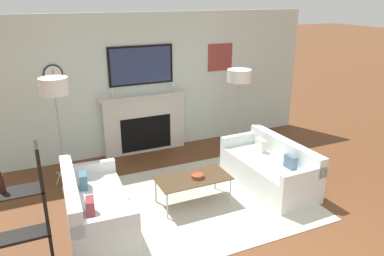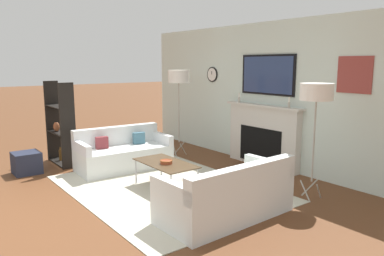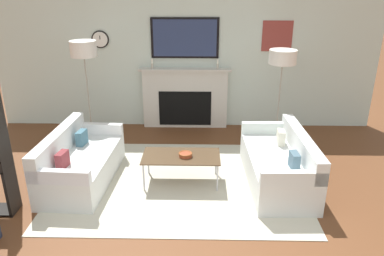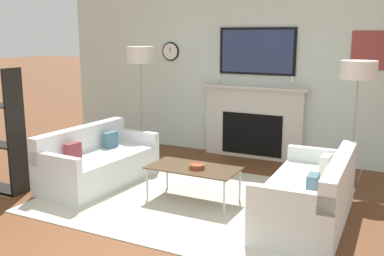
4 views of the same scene
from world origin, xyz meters
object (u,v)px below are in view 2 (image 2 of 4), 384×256
object	(u,v)px
couch_left	(123,154)
decorative_bowl	(166,162)
coffee_table	(166,164)
couch_right	(227,197)
floor_lamp_right	(317,93)
ottoman	(27,163)
shelf_unit	(60,126)
floor_lamp_left	(179,78)

from	to	relation	value
couch_left	decorative_bowl	size ratio (longest dim) A/B	8.88
coffee_table	decorative_bowl	bearing A→B (deg)	-23.16
couch_left	couch_right	bearing A→B (deg)	-0.02
floor_lamp_right	ottoman	world-z (taller)	floor_lamp_right
shelf_unit	floor_lamp_left	bearing A→B (deg)	69.45
floor_lamp_left	coffee_table	bearing A→B (deg)	-40.74
couch_right	floor_lamp_left	size ratio (longest dim) A/B	0.97
floor_lamp_left	shelf_unit	world-z (taller)	floor_lamp_left
ottoman	decorative_bowl	bearing A→B (deg)	32.90
couch_left	ottoman	xyz separation A→B (m)	(-0.76, -1.52, -0.08)
couch_left	decorative_bowl	bearing A→B (deg)	-1.53
couch_left	floor_lamp_left	xyz separation A→B (m)	(-0.22, 1.44, 1.38)
coffee_table	ottoman	bearing A→B (deg)	-145.92
decorative_bowl	ottoman	bearing A→B (deg)	-147.10
couch_right	coffee_table	distance (m)	1.40
floor_lamp_left	decorative_bowl	bearing A→B (deg)	-40.24
couch_right	ottoman	bearing A→B (deg)	-157.28
couch_right	couch_left	bearing A→B (deg)	179.98
floor_lamp_left	ottoman	xyz separation A→B (m)	(-0.54, -2.95, -1.46)
coffee_table	decorative_bowl	size ratio (longest dim) A/B	5.66
couch_left	ottoman	world-z (taller)	couch_left
couch_left	shelf_unit	bearing A→B (deg)	-142.99
coffee_table	floor_lamp_left	xyz separation A→B (m)	(-1.68, 1.45, 1.25)
coffee_table	ottoman	world-z (taller)	coffee_table
decorative_bowl	floor_lamp_left	bearing A→B (deg)	139.76
couch_left	shelf_unit	distance (m)	1.40
floor_lamp_left	shelf_unit	bearing A→B (deg)	-110.55
floor_lamp_left	couch_left	bearing A→B (deg)	-81.32
couch_right	shelf_unit	xyz separation A→B (m)	(-3.92, -0.79, 0.46)
decorative_bowl	floor_lamp_left	size ratio (longest dim) A/B	0.11
couch_right	floor_lamp_left	xyz separation A→B (m)	(-3.08, 1.44, 1.37)
floor_lamp_right	couch_left	bearing A→B (deg)	-155.07
couch_right	shelf_unit	distance (m)	4.03
couch_right	ottoman	world-z (taller)	couch_right
floor_lamp_left	shelf_unit	size ratio (longest dim) A/B	1.13
floor_lamp_right	ottoman	distance (m)	5.03
floor_lamp_right	shelf_unit	xyz separation A→B (m)	(-4.15, -2.23, -0.79)
coffee_table	ottoman	distance (m)	2.69
decorative_bowl	floor_lamp_left	xyz separation A→B (m)	(-1.75, 1.48, 1.19)
coffee_table	decorative_bowl	xyz separation A→B (m)	(0.06, -0.03, 0.06)
coffee_table	ottoman	xyz separation A→B (m)	(-2.22, -1.50, -0.21)
floor_lamp_left	floor_lamp_right	xyz separation A→B (m)	(3.31, -0.00, -0.12)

